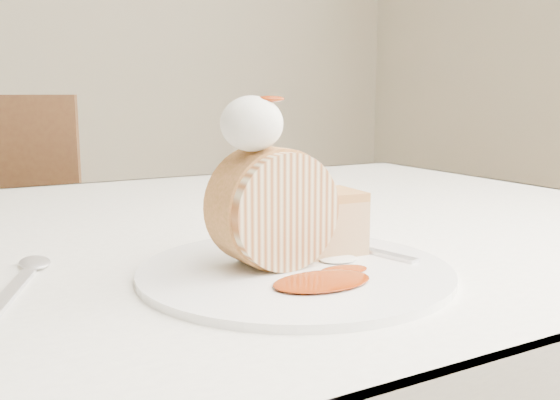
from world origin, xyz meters
TOP-DOWN VIEW (x-y plane):
  - table at (0.00, 0.20)m, footprint 1.40×0.90m
  - plate at (0.05, -0.03)m, footprint 0.30×0.30m
  - roulade_slice at (0.04, -0.02)m, footprint 0.11×0.06m
  - cake_chunk at (0.10, -0.00)m, footprint 0.07×0.06m
  - whipped_cream at (0.01, -0.02)m, footprint 0.05×0.05m
  - caramel_drizzle at (0.03, -0.02)m, footprint 0.03×0.02m
  - caramel_pool at (0.04, -0.09)m, footprint 0.09×0.06m
  - fork at (0.14, -0.02)m, footprint 0.06×0.17m
  - spoon at (-0.18, 0.03)m, footprint 0.08×0.16m

SIDE VIEW (x-z plane):
  - table at x=0.00m, z-range 0.29..1.04m
  - spoon at x=-0.18m, z-range 0.75..0.75m
  - plate at x=0.05m, z-range 0.75..0.76m
  - fork at x=0.14m, z-range 0.76..0.76m
  - caramel_pool at x=0.04m, z-range 0.76..0.76m
  - cake_chunk at x=0.10m, z-range 0.76..0.81m
  - roulade_slice at x=0.04m, z-range 0.76..0.86m
  - whipped_cream at x=0.01m, z-range 0.86..0.91m
  - caramel_drizzle at x=0.03m, z-range 0.91..0.92m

